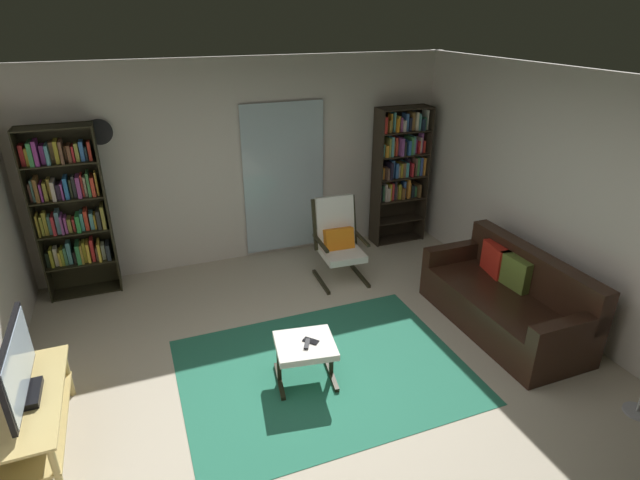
% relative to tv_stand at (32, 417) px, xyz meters
% --- Properties ---
extents(ground_plane, '(7.02, 7.02, 0.00)m').
position_rel_tv_stand_xyz_m(ground_plane, '(2.37, -0.15, -0.32)').
color(ground_plane, '#BCB098').
extents(wall_back, '(5.60, 0.06, 2.60)m').
position_rel_tv_stand_xyz_m(wall_back, '(2.37, 2.75, 0.98)').
color(wall_back, beige).
rests_on(wall_back, ground).
extents(wall_right, '(0.06, 6.00, 2.60)m').
position_rel_tv_stand_xyz_m(wall_right, '(5.07, -0.15, 0.98)').
color(wall_right, beige).
rests_on(wall_right, ground).
extents(glass_door_panel, '(1.10, 0.01, 2.00)m').
position_rel_tv_stand_xyz_m(glass_door_panel, '(2.84, 2.68, 0.73)').
color(glass_door_panel, silver).
extents(area_rug, '(2.61, 1.98, 0.01)m').
position_rel_tv_stand_xyz_m(area_rug, '(2.37, 0.07, -0.32)').
color(area_rug, '#277055').
rests_on(area_rug, ground).
extents(tv_stand, '(0.48, 1.20, 0.49)m').
position_rel_tv_stand_xyz_m(tv_stand, '(0.00, 0.00, 0.00)').
color(tv_stand, tan).
rests_on(tv_stand, ground).
extents(television, '(0.20, 0.93, 0.56)m').
position_rel_tv_stand_xyz_m(television, '(0.00, 0.02, 0.43)').
color(television, black).
rests_on(television, tv_stand).
extents(bookshelf_near_tv, '(0.78, 0.30, 1.99)m').
position_rel_tv_stand_xyz_m(bookshelf_near_tv, '(0.26, 2.49, 0.74)').
color(bookshelf_near_tv, black).
rests_on(bookshelf_near_tv, ground).
extents(bookshelf_near_sofa, '(0.76, 0.30, 1.93)m').
position_rel_tv_stand_xyz_m(bookshelf_near_sofa, '(4.46, 2.48, 0.79)').
color(bookshelf_near_sofa, black).
rests_on(bookshelf_near_sofa, ground).
extents(leather_sofa, '(0.84, 1.83, 0.83)m').
position_rel_tv_stand_xyz_m(leather_sofa, '(4.46, 0.08, -0.02)').
color(leather_sofa, black).
rests_on(leather_sofa, ground).
extents(lounge_armchair, '(0.59, 0.68, 1.02)m').
position_rel_tv_stand_xyz_m(lounge_armchair, '(3.22, 1.73, 0.21)').
color(lounge_armchair, black).
rests_on(lounge_armchair, ground).
extents(ottoman, '(0.59, 0.55, 0.41)m').
position_rel_tv_stand_xyz_m(ottoman, '(2.18, 0.02, 0.01)').
color(ottoman, white).
rests_on(ottoman, ground).
extents(tv_remote, '(0.10, 0.15, 0.02)m').
position_rel_tv_stand_xyz_m(tv_remote, '(2.18, -0.02, 0.09)').
color(tv_remote, black).
rests_on(tv_remote, ottoman).
extents(cell_phone, '(0.14, 0.15, 0.01)m').
position_rel_tv_stand_xyz_m(cell_phone, '(2.23, 0.02, 0.09)').
color(cell_phone, black).
rests_on(cell_phone, ottoman).
extents(wall_clock, '(0.29, 0.03, 0.29)m').
position_rel_tv_stand_xyz_m(wall_clock, '(0.70, 2.67, 1.53)').
color(wall_clock, silver).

